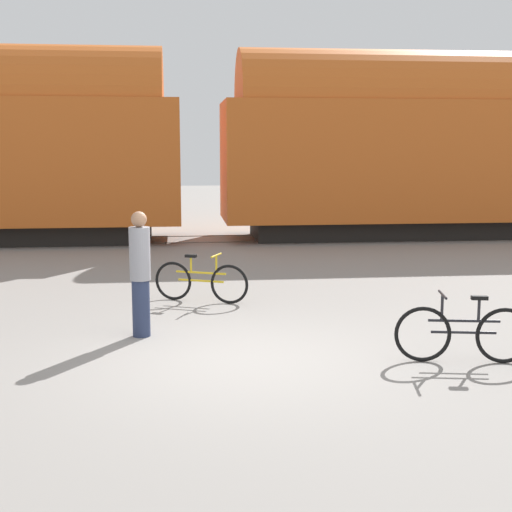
{
  "coord_description": "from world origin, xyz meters",
  "views": [
    {
      "loc": [
        -0.71,
        -8.69,
        2.67
      ],
      "look_at": [
        0.41,
        1.41,
        1.1
      ],
      "focal_mm": 50.0,
      "sensor_mm": 36.0,
      "label": 1
    }
  ],
  "objects_px": {
    "freight_train": "(201,141)",
    "person_in_grey": "(140,273)",
    "bicycle_yellow": "(201,281)",
    "bicycle_black": "(463,333)"
  },
  "relations": [
    {
      "from": "bicycle_black",
      "to": "person_in_grey",
      "type": "relative_size",
      "value": 0.95
    },
    {
      "from": "bicycle_black",
      "to": "bicycle_yellow",
      "type": "bearing_deg",
      "value": 128.97
    },
    {
      "from": "bicycle_yellow",
      "to": "person_in_grey",
      "type": "xyz_separation_m",
      "value": [
        -0.92,
        -2.16,
        0.55
      ]
    },
    {
      "from": "bicycle_yellow",
      "to": "freight_train",
      "type": "bearing_deg",
      "value": 87.76
    },
    {
      "from": "bicycle_black",
      "to": "freight_train",
      "type": "bearing_deg",
      "value": 102.86
    },
    {
      "from": "freight_train",
      "to": "person_in_grey",
      "type": "xyz_separation_m",
      "value": [
        -1.25,
        -10.53,
        -1.91
      ]
    },
    {
      "from": "freight_train",
      "to": "bicycle_yellow",
      "type": "relative_size",
      "value": 30.08
    },
    {
      "from": "person_in_grey",
      "to": "bicycle_yellow",
      "type": "bearing_deg",
      "value": -161.5
    },
    {
      "from": "freight_train",
      "to": "bicycle_black",
      "type": "height_order",
      "value": "freight_train"
    },
    {
      "from": "bicycle_yellow",
      "to": "person_in_grey",
      "type": "height_order",
      "value": "person_in_grey"
    }
  ]
}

